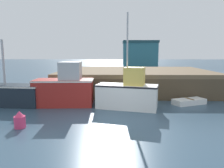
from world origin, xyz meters
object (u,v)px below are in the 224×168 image
(fishing_boat_near_left, at_px, (4,94))
(mooring_buoy_foreground, at_px, (20,120))
(fishing_boat_mid, at_px, (128,93))
(rowboat, at_px, (189,102))
(fishing_boat_near_right, at_px, (65,88))

(fishing_boat_near_left, height_order, mooring_buoy_foreground, fishing_boat_near_left)
(fishing_boat_mid, xyz_separation_m, mooring_buoy_foreground, (-4.37, -2.98, -0.52))
(fishing_boat_near_left, relative_size, rowboat, 2.13)
(fishing_boat_mid, distance_m, mooring_buoy_foreground, 5.31)
(fishing_boat_mid, height_order, rowboat, fishing_boat_mid)
(fishing_boat_near_left, relative_size, mooring_buoy_foreground, 6.33)
(mooring_buoy_foreground, bearing_deg, fishing_boat_mid, 34.25)
(fishing_boat_near_right, relative_size, fishing_boat_mid, 0.67)
(fishing_boat_near_left, distance_m, mooring_buoy_foreground, 4.32)
(fishing_boat_near_right, xyz_separation_m, rowboat, (6.98, 0.37, -0.80))
(fishing_boat_near_right, distance_m, rowboat, 7.03)
(rowboat, distance_m, mooring_buoy_foreground, 8.84)
(fishing_boat_mid, xyz_separation_m, rowboat, (3.53, 0.99, -0.67))
(fishing_boat_near_left, distance_m, rowboat, 10.40)
(fishing_boat_near_right, xyz_separation_m, fishing_boat_mid, (3.45, -0.62, -0.12))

